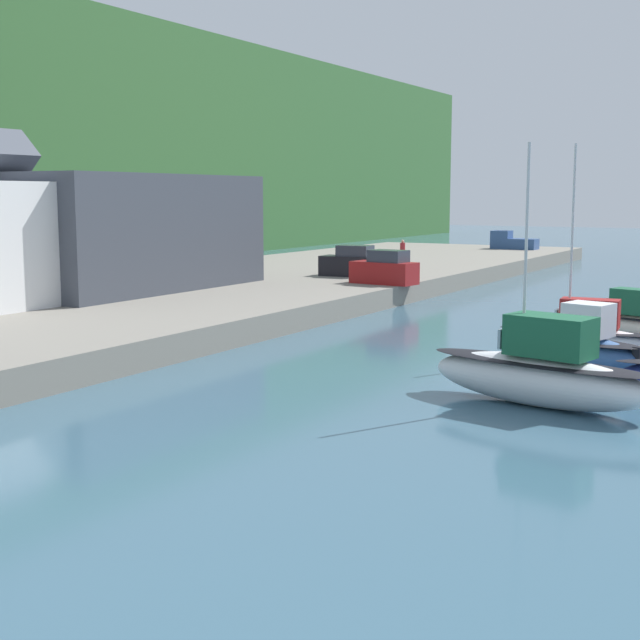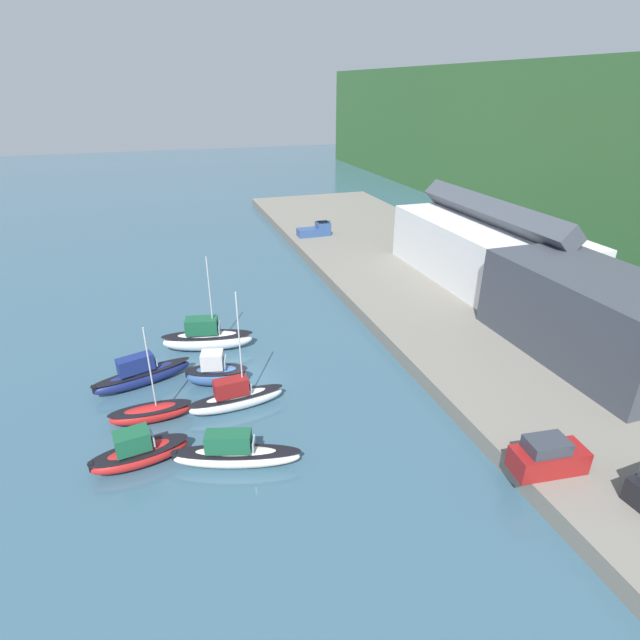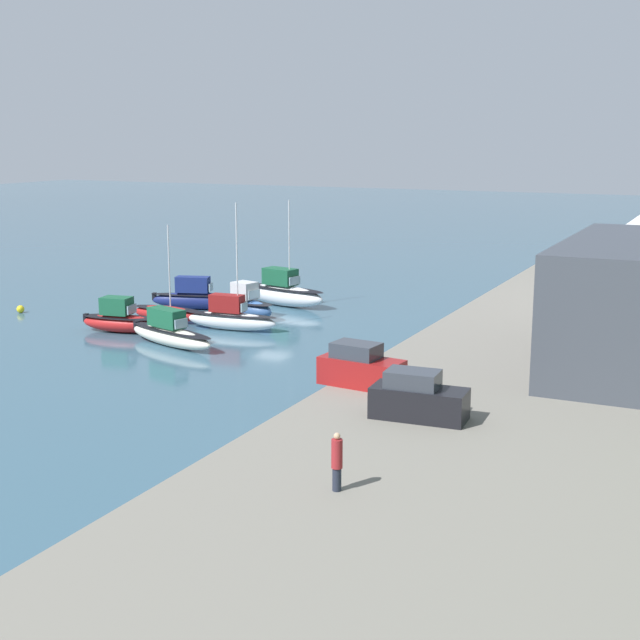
{
  "view_description": "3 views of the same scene",
  "coord_description": "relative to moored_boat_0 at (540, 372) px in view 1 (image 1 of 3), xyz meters",
  "views": [
    {
      "loc": [
        -34.68,
        -10.28,
        6.86
      ],
      "look_at": [
        -3.31,
        7.57,
        1.79
      ],
      "focal_mm": 50.0,
      "sensor_mm": 36.0,
      "label": 1
    },
    {
      "loc": [
        33.57,
        -5.02,
        21.21
      ],
      "look_at": [
        -3.96,
        7.24,
        2.51
      ],
      "focal_mm": 28.0,
      "sensor_mm": 36.0,
      "label": 2
    },
    {
      "loc": [
        56.13,
        30.92,
        13.54
      ],
      "look_at": [
        3.3,
        5.5,
        1.33
      ],
      "focal_mm": 50.0,
      "sensor_mm": 36.0,
      "label": 3
    }
  ],
  "objects": [
    {
      "name": "ground_plane",
      "position": [
        6.32,
        2.41,
        -1.14
      ],
      "size": [
        320.0,
        320.0,
        0.0
      ],
      "primitive_type": "plane",
      "color": "#385B70"
    },
    {
      "name": "quay_promenade",
      "position": [
        6.32,
        26.59,
        -0.51
      ],
      "size": [
        125.36,
        23.12,
        1.25
      ],
      "color": "gray",
      "rests_on": "ground_plane"
    },
    {
      "name": "yacht_club_building",
      "position": [
        12.58,
        28.87,
        3.52
      ],
      "size": [
        16.88,
        8.74,
        6.82
      ],
      "color": "#3D424C",
      "rests_on": "quay_promenade"
    },
    {
      "name": "moored_boat_0",
      "position": [
        0.0,
        0.0,
        0.0
      ],
      "size": [
        3.56,
        8.12,
        8.54
      ],
      "rotation": [
        0.0,
        0.0,
        -0.2
      ],
      "color": "white",
      "rests_on": "ground_plane"
    },
    {
      "name": "moored_boat_1",
      "position": [
        5.92,
        0.02,
        -0.1
      ],
      "size": [
        2.95,
        5.08,
        2.8
      ],
      "rotation": [
        0.0,
        0.0,
        -0.23
      ],
      "color": "#33568E",
      "rests_on": "ground_plane"
    },
    {
      "name": "moored_boat_2",
      "position": [
        9.67,
        0.93,
        -0.2
      ],
      "size": [
        2.09,
        7.05,
        8.99
      ],
      "rotation": [
        0.0,
        0.0,
        0.09
      ],
      "color": "white",
      "rests_on": "ground_plane"
    },
    {
      "name": "moored_boat_3",
      "position": [
        15.57,
        -0.13,
        -0.25
      ],
      "size": [
        3.79,
        8.05,
        2.44
      ],
      "rotation": [
        0.0,
        0.0,
        -0.3
      ],
      "color": "white",
      "rests_on": "ground_plane"
    },
    {
      "name": "parked_car_0",
      "position": [
        22.85,
        16.51,
        1.03
      ],
      "size": [
        2.24,
        4.37,
        2.16
      ],
      "rotation": [
        0.0,
        0.0,
        -0.11
      ],
      "color": "maroon",
      "rests_on": "quay_promenade"
    },
    {
      "name": "parked_car_1",
      "position": [
        26.61,
        20.87,
        1.03
      ],
      "size": [
        2.08,
        4.31,
        2.16
      ],
      "rotation": [
        0.0,
        0.0,
        0.07
      ],
      "color": "black",
      "rests_on": "quay_promenade"
    },
    {
      "name": "pickup_truck_0",
      "position": [
        62.9,
        21.04,
        0.93
      ],
      "size": [
        2.01,
        4.73,
        1.9
      ],
      "rotation": [
        0.0,
        0.0,
        -0.0
      ],
      "color": "#2D4C84",
      "rests_on": "quay_promenade"
    },
    {
      "name": "person_on_quay",
      "position": [
        35.6,
        21.06,
        1.21
      ],
      "size": [
        0.4,
        0.4,
        2.14
      ],
      "color": "#232838",
      "rests_on": "quay_promenade"
    }
  ]
}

